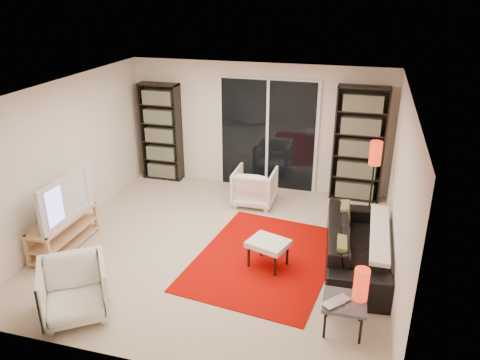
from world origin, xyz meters
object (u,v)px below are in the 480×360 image
at_px(bookshelf_left, 161,132).
at_px(bookshelf_right, 359,145).
at_px(side_table, 345,304).
at_px(ottoman, 268,245).
at_px(tv_stand, 64,232).
at_px(armchair_back, 255,187).
at_px(sofa, 358,245).
at_px(armchair_front, 74,290).
at_px(floor_lamp, 375,162).

distance_m(bookshelf_left, bookshelf_right, 3.85).
bearing_deg(side_table, ottoman, 136.09).
height_order(bookshelf_right, tv_stand, bookshelf_right).
distance_m(bookshelf_right, armchair_back, 2.01).
distance_m(tv_stand, ottoman, 3.09).
relative_size(sofa, side_table, 4.34).
height_order(tv_stand, ottoman, tv_stand).
distance_m(sofa, armchair_front, 3.78).
distance_m(tv_stand, floor_lamp, 4.93).
xyz_separation_m(armchair_front, ottoman, (2.00, 1.65, -0.01)).
relative_size(bookshelf_right, floor_lamp, 1.47).
distance_m(tv_stand, side_table, 4.25).
height_order(bookshelf_left, floor_lamp, bookshelf_left).
relative_size(bookshelf_left, ottoman, 3.04).
distance_m(bookshelf_left, sofa, 4.66).
distance_m(bookshelf_left, armchair_back, 2.33).
relative_size(sofa, armchair_front, 2.80).
height_order(bookshelf_right, floor_lamp, bookshelf_right).
relative_size(armchair_front, side_table, 1.55).
height_order(armchair_front, ottoman, armchair_front).
xyz_separation_m(armchair_back, armchair_front, (-1.33, -3.60, 0.02)).
bearing_deg(ottoman, bookshelf_left, 136.19).
relative_size(bookshelf_right, ottoman, 3.27).
height_order(bookshelf_right, sofa, bookshelf_right).
xyz_separation_m(sofa, armchair_front, (-3.21, -2.01, 0.04)).
relative_size(bookshelf_left, tv_stand, 1.52).
relative_size(sofa, armchair_back, 2.95).
bearing_deg(floor_lamp, ottoman, -127.81).
bearing_deg(armchair_front, bookshelf_right, 19.49).
relative_size(armchair_back, side_table, 1.47).
bearing_deg(side_table, armchair_back, 120.57).
xyz_separation_m(tv_stand, floor_lamp, (4.41, 2.05, 0.83)).
xyz_separation_m(bookshelf_left, armchair_front, (0.79, -4.33, -0.62)).
bearing_deg(ottoman, tv_stand, -174.05).
xyz_separation_m(armchair_back, floor_lamp, (2.01, -0.22, 0.76)).
relative_size(side_table, floor_lamp, 0.35).
xyz_separation_m(side_table, floor_lamp, (0.23, 2.80, 0.74)).
bearing_deg(bookshelf_left, armchair_front, -79.68).
height_order(sofa, ottoman, sofa).
relative_size(tv_stand, sofa, 0.59).
distance_m(armchair_back, ottoman, 2.06).
xyz_separation_m(bookshelf_left, ottoman, (2.79, -2.67, -0.63)).
bearing_deg(bookshelf_right, tv_stand, -144.08).
bearing_deg(armchair_front, armchair_back, 34.55).
height_order(tv_stand, armchair_back, armchair_back).
height_order(armchair_front, side_table, armchair_front).
bearing_deg(bookshelf_right, armchair_front, -125.30).
relative_size(tv_stand, armchair_back, 1.74).
height_order(sofa, armchair_back, armchair_back).
bearing_deg(bookshelf_right, bookshelf_left, 180.00).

